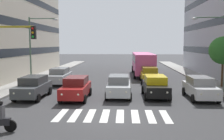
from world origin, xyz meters
The scene contains 14 objects.
ground_plane centered at (0.00, 0.00, 0.00)m, with size 180.00×180.00×0.00m, color #38383A.
crosswalk_markings centered at (0.00, 0.00, 0.00)m, with size 6.75×2.80×0.01m.
car_0 centered at (-6.61, -5.03, 0.89)m, with size 2.02×4.44×1.72m.
car_1 centered at (-3.21, -5.56, 0.89)m, with size 2.02×4.44×1.72m.
car_2 centered at (-0.25, -5.53, 0.89)m, with size 2.02×4.44×1.72m.
car_3 centered at (3.07, -4.52, 0.89)m, with size 2.02×4.44×1.72m.
car_4 centered at (6.53, -4.70, 0.89)m, with size 2.02×4.44×1.72m.
car_row2_0 centered at (-3.48, -13.15, 0.89)m, with size 2.02×4.44×1.72m.
car_row2_1 centered at (6.20, -11.57, 0.89)m, with size 2.02×4.44×1.72m.
bus_behind_traffic centered at (-3.21, -19.86, 1.86)m, with size 2.78×10.50×3.00m.
motorcycle_with_rider centered at (5.36, 3.05, 0.65)m, with size 1.70×0.37×1.57m.
street_lamp_left centered at (-8.81, -7.30, 4.20)m, with size 3.08×0.28×6.52m.
street_lamp_right centered at (8.82, -11.79, 4.43)m, with size 3.12×0.28×6.93m.
street_tree_1 centered at (-10.15, -9.96, 3.65)m, with size 2.68×2.68×4.85m.
Camera 1 is at (-0.68, 14.70, 4.28)m, focal length 40.44 mm.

